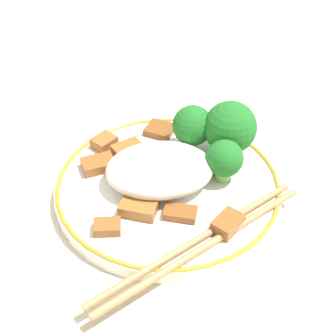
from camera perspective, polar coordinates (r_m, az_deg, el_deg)
ground_plane at (r=0.51m, az=0.00°, el=-2.94°), size 3.00×3.00×0.00m
plate at (r=0.51m, az=0.00°, el=-2.19°), size 0.24×0.24×0.02m
rice_mound at (r=0.49m, az=-1.00°, el=-0.29°), size 0.11×0.09×0.04m
broccoli_back_left at (r=0.50m, az=6.82°, el=1.31°), size 0.04×0.04×0.05m
broccoli_back_center at (r=0.52m, az=7.58°, el=4.87°), size 0.06×0.06×0.07m
broccoli_back_right at (r=0.53m, az=3.02°, el=5.16°), size 0.05×0.05×0.06m
meat_near_front at (r=0.47m, az=1.50°, el=-5.51°), size 0.04×0.03×0.01m
meat_near_left at (r=0.52m, az=-8.50°, el=0.45°), size 0.04×0.03×0.01m
meat_near_right at (r=0.45m, az=-7.41°, el=-7.15°), size 0.03×0.02×0.01m
meat_near_back at (r=0.57m, az=-1.35°, el=4.66°), size 0.04×0.04×0.01m
meat_on_rice_edge at (r=0.55m, az=-7.77°, el=3.12°), size 0.03×0.03×0.01m
meat_mid_left at (r=0.47m, az=-3.57°, el=-4.84°), size 0.04×0.04×0.01m
meat_mid_right at (r=0.45m, az=7.27°, el=-6.77°), size 0.04×0.04×0.01m
meat_far_scatter at (r=0.54m, az=-4.83°, el=2.07°), size 0.04×0.04×0.01m
chopsticks at (r=0.44m, az=4.03°, el=-9.15°), size 0.22×0.14×0.01m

